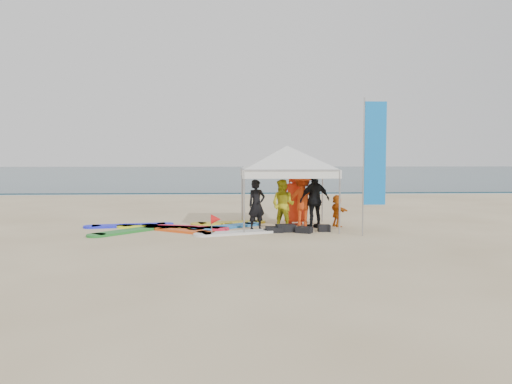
{
  "coord_description": "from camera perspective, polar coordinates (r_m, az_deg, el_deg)",
  "views": [
    {
      "loc": [
        -0.73,
        -12.1,
        2.23
      ],
      "look_at": [
        -0.02,
        2.6,
        1.2
      ],
      "focal_mm": 35.0,
      "sensor_mm": 36.0,
      "label": 1
    }
  ],
  "objects": [
    {
      "name": "ground",
      "position": [
        12.33,
        0.66,
        -6.42
      ],
      "size": [
        120.0,
        120.0,
        0.0
      ],
      "primitive_type": "plane",
      "color": "beige",
      "rests_on": "ground"
    },
    {
      "name": "ocean",
      "position": [
        72.14,
        -2.19,
        2.26
      ],
      "size": [
        160.0,
        84.0,
        0.08
      ],
      "primitive_type": "cube",
      "color": "#0C2633",
      "rests_on": "ground"
    },
    {
      "name": "shoreline_foam",
      "position": [
        30.39,
        -1.39,
        -0.2
      ],
      "size": [
        160.0,
        1.2,
        0.01
      ],
      "primitive_type": "cube",
      "color": "silver",
      "rests_on": "ground"
    },
    {
      "name": "person_black_a",
      "position": [
        15.2,
        0.07,
        -1.49
      ],
      "size": [
        0.67,
        0.57,
        1.55
      ],
      "primitive_type": "imported",
      "rotation": [
        0.0,
        0.0,
        0.43
      ],
      "color": "black",
      "rests_on": "ground"
    },
    {
      "name": "person_yellow",
      "position": [
        15.26,
        3.11,
        -1.47
      ],
      "size": [
        0.95,
        0.9,
        1.55
      ],
      "primitive_type": "imported",
      "rotation": [
        0.0,
        0.0,
        -0.56
      ],
      "color": "gold",
      "rests_on": "ground"
    },
    {
      "name": "person_orange_a",
      "position": [
        15.83,
        5.33,
        -0.91
      ],
      "size": [
        1.14,
        0.66,
        1.76
      ],
      "primitive_type": "imported",
      "rotation": [
        0.0,
        0.0,
        3.13
      ],
      "color": "#ED4515",
      "rests_on": "ground"
    },
    {
      "name": "person_black_b",
      "position": [
        15.75,
        6.74,
        -0.93
      ],
      "size": [
        1.12,
        0.76,
        1.77
      ],
      "primitive_type": "imported",
      "rotation": [
        0.0,
        0.0,
        3.49
      ],
      "color": "black",
      "rests_on": "ground"
    },
    {
      "name": "person_orange_b",
      "position": [
        16.62,
        4.46,
        -0.48
      ],
      "size": [
        0.94,
        0.64,
        1.87
      ],
      "primitive_type": "imported",
      "rotation": [
        0.0,
        0.0,
        3.09
      ],
      "color": "#FB3616",
      "rests_on": "ground"
    },
    {
      "name": "person_seated",
      "position": [
        16.21,
        9.25,
        -2.13
      ],
      "size": [
        0.53,
        1.0,
        1.03
      ],
      "primitive_type": "imported",
      "rotation": [
        0.0,
        0.0,
        1.82
      ],
      "color": "#D56212",
      "rests_on": "ground"
    },
    {
      "name": "canopy_tent",
      "position": [
        15.75,
        3.57,
        5.26
      ],
      "size": [
        3.93,
        3.93,
        2.96
      ],
      "color": "#A5A5A8",
      "rests_on": "ground"
    },
    {
      "name": "feather_flag",
      "position": [
        14.42,
        13.33,
        4.15
      ],
      "size": [
        0.65,
        0.04,
        3.89
      ],
      "color": "#A5A5A8",
      "rests_on": "ground"
    },
    {
      "name": "marker_pennant",
      "position": [
        14.0,
        -4.61,
        -3.13
      ],
      "size": [
        0.28,
        0.28,
        0.64
      ],
      "color": "#A5A5A8",
      "rests_on": "ground"
    },
    {
      "name": "gear_pile",
      "position": [
        14.93,
        4.19,
        -4.22
      ],
      "size": [
        1.94,
        0.68,
        0.22
      ],
      "color": "black",
      "rests_on": "ground"
    },
    {
      "name": "surfboard_spread",
      "position": [
        15.7,
        -8.23,
        -4.08
      ],
      "size": [
        5.79,
        3.31,
        0.07
      ],
      "color": "silver",
      "rests_on": "ground"
    }
  ]
}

